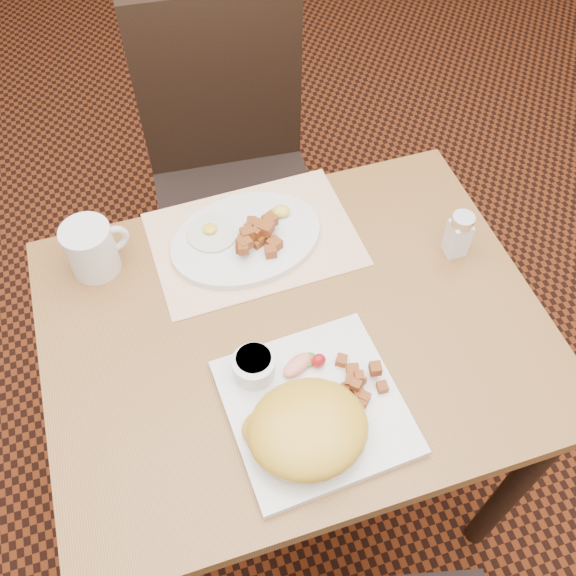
# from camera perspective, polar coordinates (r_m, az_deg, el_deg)

# --- Properties ---
(ground) EXTENTS (8.00, 8.00, 0.00)m
(ground) POSITION_cam_1_polar(r_m,az_deg,el_deg) (1.84, 0.44, -16.07)
(ground) COLOR black
(ground) RESTS_ON ground
(table) EXTENTS (0.90, 0.70, 0.75)m
(table) POSITION_cam_1_polar(r_m,az_deg,el_deg) (1.26, 0.62, -6.10)
(table) COLOR #8F5D2C
(table) RESTS_ON ground
(chair_far) EXTENTS (0.45, 0.46, 0.97)m
(chair_far) POSITION_cam_1_polar(r_m,az_deg,el_deg) (1.73, -4.99, 10.54)
(chair_far) COLOR black
(chair_far) RESTS_ON ground
(placemat) EXTENTS (0.41, 0.29, 0.00)m
(placemat) POSITION_cam_1_polar(r_m,az_deg,el_deg) (1.28, -3.05, 4.36)
(placemat) COLOR white
(placemat) RESTS_ON table
(plate_square) EXTENTS (0.30, 0.30, 0.02)m
(plate_square) POSITION_cam_1_polar(r_m,az_deg,el_deg) (1.08, 2.39, -10.52)
(plate_square) COLOR silver
(plate_square) RESTS_ON table
(plate_oval) EXTENTS (0.33, 0.27, 0.02)m
(plate_oval) POSITION_cam_1_polar(r_m,az_deg,el_deg) (1.27, -3.73, 4.38)
(plate_oval) COLOR silver
(plate_oval) RESTS_ON placemat
(hollandaise_mound) EXTENTS (0.19, 0.17, 0.07)m
(hollandaise_mound) POSITION_cam_1_polar(r_m,az_deg,el_deg) (1.02, 1.67, -12.43)
(hollandaise_mound) COLOR gold
(hollandaise_mound) RESTS_ON plate_square
(ramekin) EXTENTS (0.07, 0.07, 0.04)m
(ramekin) POSITION_cam_1_polar(r_m,az_deg,el_deg) (1.08, -3.06, -6.93)
(ramekin) COLOR silver
(ramekin) RESTS_ON plate_square
(garnish_sq) EXTENTS (0.09, 0.05, 0.03)m
(garnish_sq) POSITION_cam_1_polar(r_m,az_deg,el_deg) (1.09, 1.43, -6.67)
(garnish_sq) COLOR #387223
(garnish_sq) RESTS_ON plate_square
(fried_egg) EXTENTS (0.10, 0.10, 0.02)m
(fried_egg) POSITION_cam_1_polar(r_m,az_deg,el_deg) (1.27, -6.76, 4.93)
(fried_egg) COLOR white
(fried_egg) RESTS_ON plate_oval
(garnish_ov) EXTENTS (0.05, 0.04, 0.02)m
(garnish_ov) POSITION_cam_1_polar(r_m,az_deg,el_deg) (1.30, -0.80, 6.77)
(garnish_ov) COLOR #387223
(garnish_ov) RESTS_ON plate_oval
(salt_shaker) EXTENTS (0.04, 0.04, 0.10)m
(salt_shaker) POSITION_cam_1_polar(r_m,az_deg,el_deg) (1.27, 14.93, 4.66)
(salt_shaker) COLOR white
(salt_shaker) RESTS_ON table
(coffee_mug) EXTENTS (0.12, 0.09, 0.11)m
(coffee_mug) POSITION_cam_1_polar(r_m,az_deg,el_deg) (1.25, -17.03, 3.37)
(coffee_mug) COLOR silver
(coffee_mug) RESTS_ON table
(home_fries_sq) EXTENTS (0.08, 0.12, 0.03)m
(home_fries_sq) POSITION_cam_1_polar(r_m,az_deg,el_deg) (1.08, 6.27, -8.41)
(home_fries_sq) COLOR #964818
(home_fries_sq) RESTS_ON plate_square
(home_fries_ov) EXTENTS (0.10, 0.11, 0.04)m
(home_fries_ov) POSITION_cam_1_polar(r_m,az_deg,el_deg) (1.24, -2.77, 4.69)
(home_fries_ov) COLOR #964818
(home_fries_ov) RESTS_ON plate_oval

